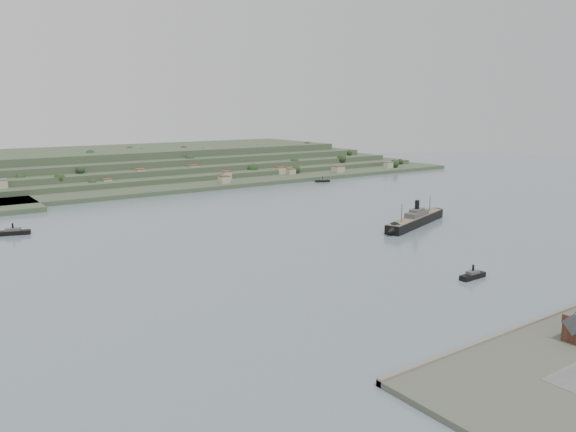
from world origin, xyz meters
TOP-DOWN VIEW (x-y plane):
  - ground at (0.00, 0.00)m, footprint 1400.00×1400.00m
  - far_peninsula at (27.91, 393.10)m, footprint 760.00×309.00m
  - steamship at (71.14, 2.02)m, footprint 84.24×37.17m
  - tugboat at (2.33, -97.88)m, footprint 15.50×4.31m
  - ferry_west at (-161.57, 132.50)m, footprint 21.23×11.33m
  - ferry_east at (162.84, 218.44)m, footprint 16.46×10.15m

SIDE VIEW (x-z plane):
  - ground at x=0.00m, z-range 0.00..0.00m
  - ferry_east at x=162.84m, z-range -1.55..4.44m
  - tugboat at x=2.33m, z-range -1.78..5.17m
  - ferry_west at x=-161.57m, z-range -1.99..5.68m
  - steamship at x=71.14m, z-range -6.60..14.34m
  - far_peninsula at x=27.91m, z-range -3.12..26.88m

